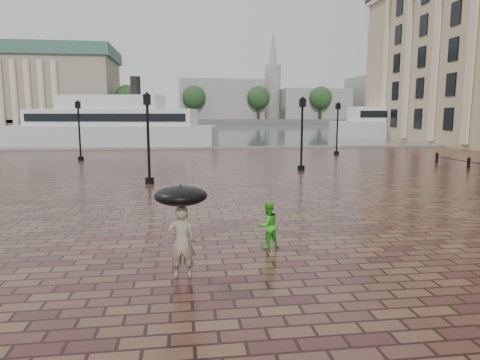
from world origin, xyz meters
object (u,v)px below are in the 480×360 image
object	(u,v)px
adult_pedestrian	(182,242)
ferry_near	(113,125)
ferry_far	(424,121)
street_lamps	(224,131)
child_pedestrian	(268,225)

from	to	relation	value
adult_pedestrian	ferry_near	bearing A→B (deg)	-76.00
ferry_near	ferry_far	size ratio (longest dim) A/B	0.89
street_lamps	ferry_near	size ratio (longest dim) A/B	0.90
ferry_far	child_pedestrian	bearing A→B (deg)	-115.71
adult_pedestrian	ferry_near	world-z (taller)	ferry_near
adult_pedestrian	child_pedestrian	world-z (taller)	adult_pedestrian
adult_pedestrian	ferry_near	xyz separation A→B (m)	(-7.65, 41.10, 1.51)
adult_pedestrian	ferry_far	bearing A→B (deg)	-121.62
street_lamps	adult_pedestrian	world-z (taller)	street_lamps
street_lamps	child_pedestrian	xyz separation A→B (m)	(-0.69, -18.74, -1.72)
adult_pedestrian	ferry_far	size ratio (longest dim) A/B	0.06
ferry_far	street_lamps	bearing A→B (deg)	-128.97
adult_pedestrian	child_pedestrian	bearing A→B (deg)	-138.30
street_lamps	child_pedestrian	distance (m)	18.83
ferry_far	ferry_near	bearing A→B (deg)	-159.86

